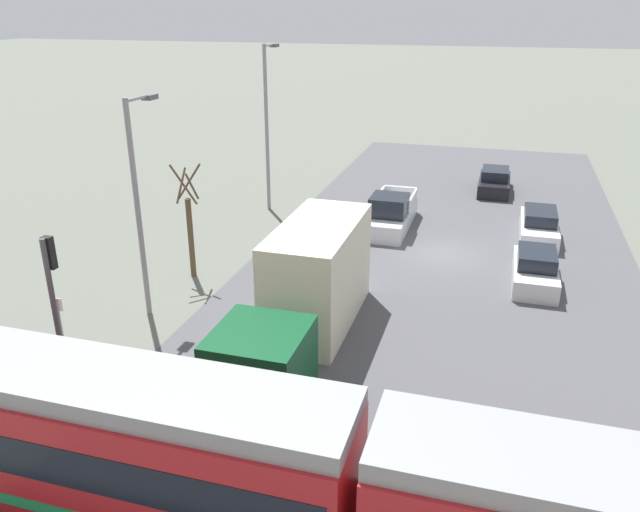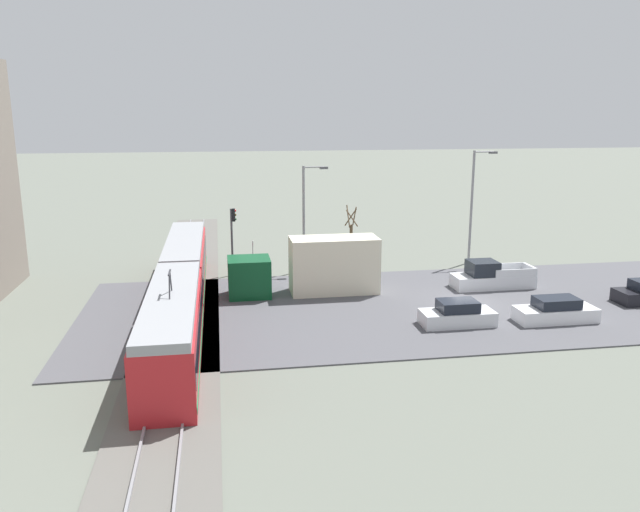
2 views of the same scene
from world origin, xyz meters
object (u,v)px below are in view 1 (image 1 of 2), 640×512
box_truck (307,293)px  sedan_car_2 (494,182)px  sedan_car_0 (539,226)px  sedan_car_1 (535,270)px  no_parking_sign (61,324)px  street_lamp_near_crossing (268,118)px  pickup_truck (391,214)px  traffic_light_pole (54,296)px  street_lamp_mid_block (139,194)px  light_rail_tram (362,493)px  street_tree (190,227)px

box_truck → sedan_car_2: (-5.65, -20.97, -1.13)m
sedan_car_0 → sedan_car_1: size_ratio=1.12×
box_truck → no_parking_sign: size_ratio=4.30×
sedan_car_2 → no_parking_sign: no_parking_sign is taller
sedan_car_2 → street_lamp_near_crossing: 14.85m
sedan_car_0 → street_lamp_near_crossing: bearing=-3.6°
pickup_truck → traffic_light_pole: size_ratio=1.12×
street_lamp_mid_block → no_parking_sign: (0.76, 4.09, -3.25)m
sedan_car_0 → light_rail_tram: bearing=79.0°
pickup_truck → sedan_car_0: (-7.41, -0.67, -0.13)m
box_truck → street_lamp_near_crossing: size_ratio=1.11×
light_rail_tram → sedan_car_2: 29.61m
no_parking_sign → sedan_car_2: bearing=-117.5°
street_lamp_near_crossing → sedan_car_2: bearing=-150.4°
pickup_truck → sedan_car_1: size_ratio=1.34×
box_truck → traffic_light_pole: size_ratio=1.98×
no_parking_sign → sedan_car_0: bearing=-132.4°
sedan_car_1 → street_tree: street_tree is taller
sedan_car_1 → light_rail_tram: bearing=76.1°
no_parking_sign → light_rail_tram: bearing=156.1°
light_rail_tram → no_parking_sign: 12.11m
sedan_car_1 → traffic_light_pole: 18.58m
box_truck → pickup_truck: bearing=-93.1°
street_tree → light_rail_tram: bearing=129.5°
box_truck → street_lamp_near_crossing: street_lamp_near_crossing is taller
light_rail_tram → pickup_truck: 21.23m
sedan_car_0 → street_lamp_near_crossing: size_ratio=0.52×
street_tree → street_lamp_near_crossing: 10.46m
sedan_car_2 → traffic_light_pole: traffic_light_pole is taller
sedan_car_0 → sedan_car_2: bearing=-72.9°
sedan_car_1 → sedan_car_2: bearing=-81.3°
sedan_car_1 → street_tree: (14.20, 3.20, 1.59)m
street_lamp_near_crossing → light_rail_tram: bearing=115.1°
box_truck → pickup_truck: size_ratio=1.77×
street_tree → street_lamp_mid_block: bearing=90.4°
sedan_car_0 → street_tree: 17.22m
sedan_car_1 → sedan_car_2: 13.98m
no_parking_sign → street_tree: bearing=-95.5°
light_rail_tram → street_lamp_mid_block: 13.99m
light_rail_tram → sedan_car_2: light_rail_tram is taller
street_lamp_mid_block → sedan_car_1: bearing=-154.6°
light_rail_tram → sedan_car_2: (-1.76, -29.54, -1.07)m
street_tree → traffic_light_pole: bearing=93.5°
street_lamp_near_crossing → street_lamp_mid_block: 13.57m
sedan_car_2 → street_lamp_near_crossing: size_ratio=0.48×
street_tree → sedan_car_0: bearing=-147.9°
light_rail_tram → sedan_car_0: size_ratio=5.73×
light_rail_tram → box_truck: 9.41m
street_lamp_near_crossing → no_parking_sign: street_lamp_near_crossing is taller
box_truck → street_lamp_near_crossing: bearing=-64.5°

